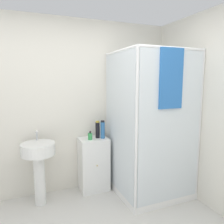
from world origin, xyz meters
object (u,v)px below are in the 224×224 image
sink (39,159)px  shampoo_bottle_tall_black (98,130)px  shampoo_bottle_blue (103,130)px  soap_dispenser (90,136)px

sink → shampoo_bottle_tall_black: size_ratio=3.82×
shampoo_bottle_tall_black → shampoo_bottle_blue: 0.08m
sink → shampoo_bottle_tall_black: (0.85, 0.11, 0.30)m
soap_dispenser → shampoo_bottle_blue: shampoo_bottle_blue is taller
sink → soap_dispenser: bearing=5.0°
shampoo_bottle_blue → soap_dispenser: bearing=-179.5°
sink → soap_dispenser: sink is taller
sink → shampoo_bottle_tall_black: 0.90m
soap_dispenser → shampoo_bottle_tall_black: shampoo_bottle_tall_black is taller
soap_dispenser → shampoo_bottle_tall_black: bearing=21.6°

